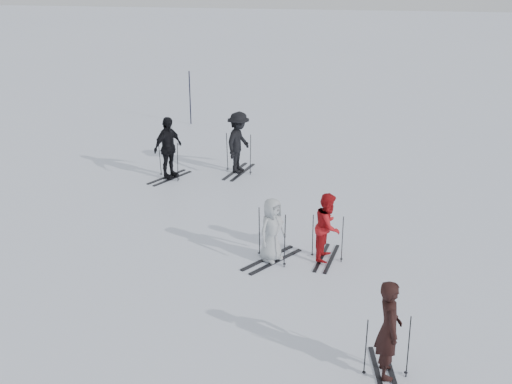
# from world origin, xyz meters

# --- Properties ---
(ground) EXTENTS (120.00, 120.00, 0.00)m
(ground) POSITION_xyz_m (0.00, 0.00, 0.00)
(ground) COLOR silver
(ground) RESTS_ON ground
(skier_near_dark) EXTENTS (0.52, 0.71, 1.81)m
(skier_near_dark) POSITION_xyz_m (3.11, -4.81, 0.90)
(skier_near_dark) COLOR black
(skier_near_dark) RESTS_ON ground
(skier_red) EXTENTS (0.74, 0.89, 1.63)m
(skier_red) POSITION_xyz_m (1.92, -0.54, 0.82)
(skier_red) COLOR #B31419
(skier_red) RESTS_ON ground
(skier_grey) EXTENTS (0.84, 0.90, 1.54)m
(skier_grey) POSITION_xyz_m (0.64, -0.82, 0.77)
(skier_grey) COLOR #A7ADB0
(skier_grey) RESTS_ON ground
(skier_uphill_left) EXTENTS (0.98, 1.24, 1.97)m
(skier_uphill_left) POSITION_xyz_m (-3.28, 4.36, 0.98)
(skier_uphill_left) COLOR black
(skier_uphill_left) RESTS_ON ground
(skier_uphill_far) EXTENTS (1.03, 1.43, 1.99)m
(skier_uphill_far) POSITION_xyz_m (-1.18, 5.23, 0.99)
(skier_uphill_far) COLOR black
(skier_uphill_far) RESTS_ON ground
(skis_near_dark) EXTENTS (1.73, 1.07, 1.19)m
(skis_near_dark) POSITION_xyz_m (3.11, -4.81, 0.59)
(skis_near_dark) COLOR black
(skis_near_dark) RESTS_ON ground
(skis_red) EXTENTS (1.70, 1.09, 1.15)m
(skis_red) POSITION_xyz_m (1.92, -0.54, 0.58)
(skis_red) COLOR black
(skis_red) RESTS_ON ground
(skis_grey) EXTENTS (2.02, 1.83, 1.31)m
(skis_grey) POSITION_xyz_m (0.64, -0.82, 0.66)
(skis_grey) COLOR black
(skis_grey) RESTS_ON ground
(skis_uphill_left) EXTENTS (1.97, 1.65, 1.27)m
(skis_uphill_left) POSITION_xyz_m (-3.28, 4.36, 0.64)
(skis_uphill_left) COLOR black
(skis_uphill_left) RESTS_ON ground
(skis_uphill_far) EXTENTS (2.04, 1.41, 1.35)m
(skis_uphill_far) POSITION_xyz_m (-1.18, 5.23, 0.68)
(skis_uphill_far) COLOR black
(skis_uphill_far) RESTS_ON ground
(piste_marker) EXTENTS (0.06, 0.06, 2.19)m
(piste_marker) POSITION_xyz_m (-4.16, 10.85, 1.10)
(piste_marker) COLOR black
(piste_marker) RESTS_ON ground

